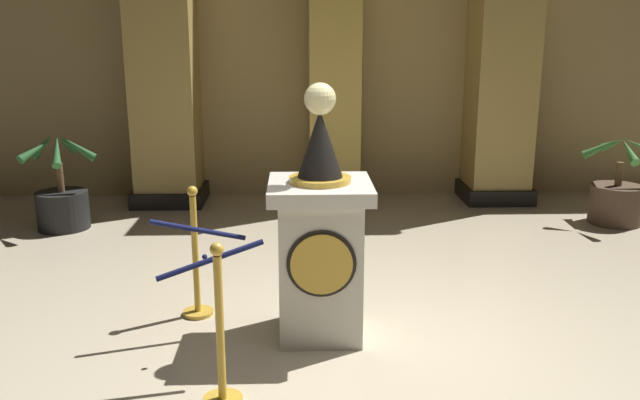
% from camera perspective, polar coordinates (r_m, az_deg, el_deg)
% --- Properties ---
extents(ground_plane, '(11.16, 11.16, 0.00)m').
position_cam_1_polar(ground_plane, '(4.70, 4.05, -13.12)').
color(ground_plane, beige).
extents(back_wall, '(11.16, 0.16, 3.64)m').
position_cam_1_polar(back_wall, '(8.90, 1.08, 12.16)').
color(back_wall, tan).
rests_on(back_wall, ground_plane).
extents(pedestal_clock, '(0.72, 0.72, 1.83)m').
position_cam_1_polar(pedestal_clock, '(4.72, 0.00, -3.56)').
color(pedestal_clock, beige).
rests_on(pedestal_clock, ground_plane).
extents(stanchion_near, '(0.24, 0.24, 1.04)m').
position_cam_1_polar(stanchion_near, '(5.24, -10.61, -6.00)').
color(stanchion_near, gold).
rests_on(stanchion_near, ground_plane).
extents(stanchion_far, '(0.24, 0.24, 1.01)m').
position_cam_1_polar(stanchion_far, '(4.03, -8.53, -12.57)').
color(stanchion_far, gold).
rests_on(stanchion_far, ground_plane).
extents(velvet_rope, '(0.83, 0.85, 0.22)m').
position_cam_1_polar(velvet_rope, '(4.47, -9.94, -3.77)').
color(velvet_rope, '#141947').
extents(column_left, '(0.93, 0.93, 3.50)m').
position_cam_1_polar(column_left, '(8.59, -13.29, 11.14)').
color(column_left, black).
rests_on(column_left, ground_plane).
extents(column_right, '(0.90, 0.90, 3.50)m').
position_cam_1_polar(column_right, '(8.82, 15.39, 11.08)').
color(column_right, black).
rests_on(column_right, ground_plane).
extents(column_centre_rear, '(0.76, 0.76, 3.50)m').
position_cam_1_polar(column_centre_rear, '(8.45, 1.24, 11.46)').
color(column_centre_rear, black).
rests_on(column_centre_rear, ground_plane).
extents(potted_palm_left, '(0.82, 0.85, 1.12)m').
position_cam_1_polar(potted_palm_left, '(7.94, -21.30, -0.09)').
color(potted_palm_left, black).
rests_on(potted_palm_left, ground_plane).
extents(potted_palm_right, '(0.88, 0.88, 1.04)m').
position_cam_1_polar(potted_palm_right, '(8.34, 24.13, 0.13)').
color(potted_palm_right, '#4C3828').
rests_on(potted_palm_right, ground_plane).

